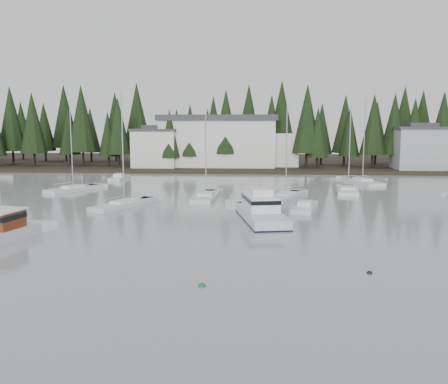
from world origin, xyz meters
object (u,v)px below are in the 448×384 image
object	(u,v)px
house_east_a	(420,147)
runabout_1	(305,209)
sailboat_5	(286,198)
runabout_3	(119,179)
sailboat_1	(124,206)
sailboat_7	(206,198)
sailboat_8	(73,190)
cabin_cruiser_center	(261,213)
sailboat_3	(348,191)
house_west	(155,147)
sailboat_4	(362,182)
harbor_inn	(228,141)

from	to	relation	value
house_east_a	runabout_1	bearing A→B (deg)	-120.29
sailboat_5	runabout_3	distance (m)	33.96
sailboat_1	runabout_1	bearing A→B (deg)	-68.17
sailboat_7	sailboat_8	xyz separation A→B (m)	(-20.08, 5.90, 0.01)
runabout_1	sailboat_7	bearing A→B (deg)	70.15
cabin_cruiser_center	sailboat_5	size ratio (longest dim) A/B	0.96
runabout_3	runabout_1	bearing A→B (deg)	-132.15
sailboat_1	sailboat_3	world-z (taller)	sailboat_1
sailboat_5	sailboat_8	world-z (taller)	sailboat_5
sailboat_8	cabin_cruiser_center	bearing A→B (deg)	-97.96
sailboat_5	runabout_3	world-z (taller)	sailboat_5
house_west	sailboat_8	world-z (taller)	sailboat_8
sailboat_4	sailboat_8	world-z (taller)	sailboat_4
house_east_a	sailboat_5	distance (m)	47.47
harbor_inn	sailboat_7	xyz separation A→B (m)	(-0.21, -42.65, -5.72)
harbor_inn	runabout_3	xyz separation A→B (m)	(-17.59, -22.35, -5.64)
sailboat_1	sailboat_4	world-z (taller)	sailboat_4
sailboat_1	runabout_1	size ratio (longest dim) A/B	1.94
sailboat_7	sailboat_8	world-z (taller)	sailboat_8
sailboat_7	sailboat_5	bearing A→B (deg)	-82.56
harbor_inn	sailboat_4	xyz separation A→B (m)	(23.70, -24.32, -5.71)
sailboat_7	runabout_3	size ratio (longest dim) A/B	1.93
cabin_cruiser_center	sailboat_8	distance (m)	33.74
sailboat_3	sailboat_5	world-z (taller)	sailboat_3
house_west	runabout_1	bearing A→B (deg)	-60.23
runabout_1	harbor_inn	bearing A→B (deg)	26.45
house_west	cabin_cruiser_center	xyz separation A→B (m)	(21.96, -53.35, -3.91)
cabin_cruiser_center	sailboat_7	xyz separation A→B (m)	(-7.13, 14.04, -0.69)
sailboat_4	sailboat_5	world-z (taller)	sailboat_4
cabin_cruiser_center	runabout_1	world-z (taller)	cabin_cruiser_center
sailboat_5	runabout_1	size ratio (longest dim) A/B	1.76
harbor_inn	sailboat_4	bearing A→B (deg)	-45.74
sailboat_5	sailboat_7	world-z (taller)	sailboat_5
harbor_inn	sailboat_8	world-z (taller)	sailboat_8
sailboat_8	runabout_1	size ratio (longest dim) A/B	1.74
sailboat_3	sailboat_8	distance (m)	39.77
sailboat_3	sailboat_5	xyz separation A→B (m)	(-9.21, -6.48, 0.00)
sailboat_3	sailboat_4	world-z (taller)	sailboat_4
sailboat_1	sailboat_7	size ratio (longest dim) A/B	1.20
house_east_a	cabin_cruiser_center	distance (m)	61.51
house_west	harbor_inn	world-z (taller)	harbor_inn
house_west	runabout_3	distance (m)	19.71
harbor_inn	sailboat_5	distance (m)	43.43
cabin_cruiser_center	sailboat_7	size ratio (longest dim) A/B	1.04
house_east_a	runabout_1	world-z (taller)	house_east_a
sailboat_5	runabout_3	bearing A→B (deg)	76.78
sailboat_5	sailboat_8	bearing A→B (deg)	102.33
runabout_1	sailboat_5	bearing A→B (deg)	24.34
house_west	runabout_1	size ratio (longest dim) A/B	1.34
runabout_3	cabin_cruiser_center	bearing A→B (deg)	-142.97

